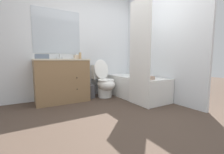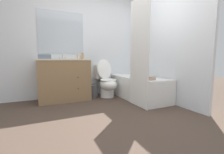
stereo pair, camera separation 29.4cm
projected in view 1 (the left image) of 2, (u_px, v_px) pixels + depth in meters
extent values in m
plane|color=#47382D|center=(129.00, 117.00, 2.27)|extent=(14.00, 14.00, 0.00)
cube|color=silver|center=(87.00, 44.00, 3.61)|extent=(8.00, 0.05, 2.50)
cube|color=#B2BCC6|center=(57.00, 32.00, 3.22)|extent=(0.98, 0.01, 0.93)
cube|color=silver|center=(150.00, 43.00, 3.48)|extent=(0.05, 2.70, 2.50)
cube|color=olive|center=(62.00, 81.00, 3.10)|extent=(1.03, 0.55, 0.86)
cube|color=beige|center=(61.00, 60.00, 3.05)|extent=(1.05, 0.57, 0.03)
cylinder|color=white|center=(61.00, 62.00, 3.06)|extent=(0.32, 0.32, 0.10)
sphere|color=#382D23|center=(77.00, 78.00, 2.96)|extent=(0.02, 0.02, 0.02)
sphere|color=#382D23|center=(77.00, 89.00, 2.99)|extent=(0.02, 0.02, 0.02)
cylinder|color=silver|center=(59.00, 58.00, 3.22)|extent=(0.04, 0.04, 0.04)
cylinder|color=silver|center=(59.00, 55.00, 3.18)|extent=(0.02, 0.11, 0.09)
cylinder|color=silver|center=(56.00, 58.00, 3.19)|extent=(0.03, 0.03, 0.04)
cylinder|color=silver|center=(62.00, 58.00, 3.25)|extent=(0.03, 0.03, 0.04)
cylinder|color=white|center=(105.00, 92.00, 3.51)|extent=(0.32, 0.32, 0.22)
ellipsoid|color=white|center=(106.00, 85.00, 3.44)|extent=(0.38, 0.51, 0.29)
torus|color=white|center=(106.00, 80.00, 3.43)|extent=(0.38, 0.38, 0.04)
cube|color=white|center=(99.00, 72.00, 3.70)|extent=(0.37, 0.18, 0.33)
ellipsoid|color=white|center=(101.00, 69.00, 3.60)|extent=(0.36, 0.15, 0.48)
cube|color=white|center=(135.00, 87.00, 3.46)|extent=(0.68, 1.56, 0.49)
cube|color=#ACB1B2|center=(135.00, 77.00, 3.44)|extent=(0.56, 1.44, 0.01)
cube|color=white|center=(139.00, 53.00, 2.75)|extent=(0.01, 0.56, 1.96)
cylinder|color=#4C4C51|center=(91.00, 91.00, 3.45)|extent=(0.22, 0.22, 0.29)
cube|color=beige|center=(77.00, 57.00, 3.35)|extent=(0.12, 0.12, 0.09)
ellipsoid|color=white|center=(77.00, 54.00, 3.34)|extent=(0.06, 0.04, 0.03)
cylinder|color=tan|center=(80.00, 56.00, 3.28)|extent=(0.05, 0.05, 0.14)
cylinder|color=silver|center=(80.00, 52.00, 3.27)|extent=(0.03, 0.03, 0.03)
cube|color=slate|center=(42.00, 56.00, 2.73)|extent=(0.23, 0.15, 0.08)
cube|color=tan|center=(145.00, 78.00, 2.91)|extent=(0.28, 0.24, 0.06)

